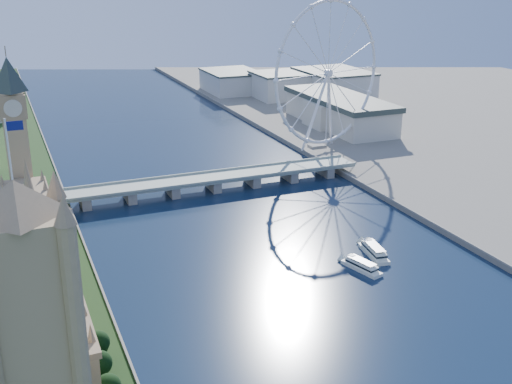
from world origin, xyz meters
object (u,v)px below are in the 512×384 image
tour_boat_near (361,270)px  tour_boat_far (374,255)px  victoria_tower (33,331)px  london_eye (328,74)px

tour_boat_near → tour_boat_far: size_ratio=0.90×
victoria_tower → london_eye: 393.99m
victoria_tower → london_eye: bearing=49.6°
tour_boat_far → tour_boat_near: bearing=-131.9°
london_eye → tour_boat_far: bearing=-110.8°
victoria_tower → tour_boat_near: size_ratio=4.08×
london_eye → victoria_tower: bearing=-130.4°
tour_boat_near → victoria_tower: bearing=-165.7°
tour_boat_near → tour_boat_far: bearing=24.7°
london_eye → tour_boat_far: (-73.71, -194.33, -67.52)m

